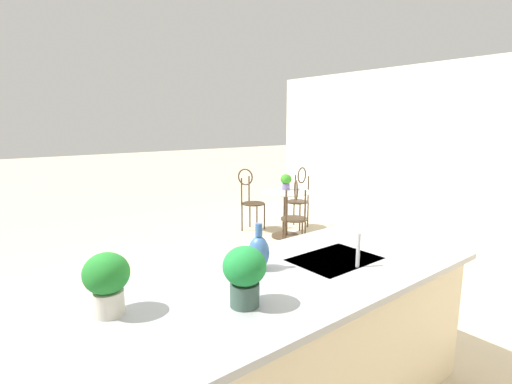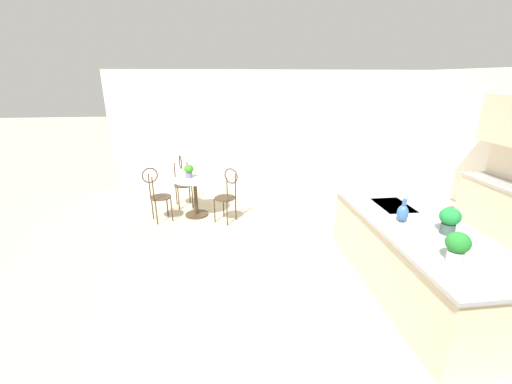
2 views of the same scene
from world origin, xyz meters
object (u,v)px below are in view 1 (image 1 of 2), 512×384
at_px(bistro_table, 286,209).
at_px(potted_plant_counter_near, 245,272).
at_px(chair_toward_desk, 250,197).
at_px(chair_by_island, 295,212).
at_px(vase_on_counter, 259,252).
at_px(chair_near_window, 299,195).
at_px(potted_plant_counter_far, 107,280).
at_px(potted_plant_on_table, 286,181).

height_order(bistro_table, potted_plant_counter_near, potted_plant_counter_near).
bearing_deg(potted_plant_counter_near, chair_toward_desk, -127.76).
height_order(chair_by_island, vase_on_counter, vase_on_counter).
height_order(chair_near_window, potted_plant_counter_far, potted_plant_counter_far).
bearing_deg(chair_toward_desk, potted_plant_counter_near, 52.24).
relative_size(chair_by_island, potted_plant_on_table, 4.15).
height_order(chair_toward_desk, potted_plant_on_table, chair_toward_desk).
height_order(chair_near_window, vase_on_counter, vase_on_counter).
distance_m(potted_plant_on_table, vase_on_counter, 3.83).
distance_m(potted_plant_on_table, potted_plant_counter_far, 4.51).
height_order(chair_by_island, potted_plant_on_table, chair_by_island).
distance_m(bistro_table, chair_by_island, 0.72).
relative_size(bistro_table, chair_toward_desk, 0.77).
xyz_separation_m(chair_near_window, chair_toward_desk, (0.76, -0.38, 0.00)).
height_order(bistro_table, chair_by_island, chair_by_island).
relative_size(chair_near_window, vase_on_counter, 3.62).
height_order(potted_plant_counter_near, potted_plant_counter_far, potted_plant_counter_near).
bearing_deg(chair_near_window, potted_plant_counter_near, 42.15).
height_order(potted_plant_counter_far, vase_on_counter, potted_plant_counter_far).
distance_m(chair_near_window, chair_by_island, 1.30).
bearing_deg(vase_on_counter, chair_near_window, -137.96).
relative_size(potted_plant_counter_far, vase_on_counter, 1.04).
height_order(chair_by_island, chair_toward_desk, same).
distance_m(chair_toward_desk, potted_plant_counter_far, 4.69).
height_order(chair_near_window, potted_plant_on_table, chair_near_window).
relative_size(bistro_table, potted_plant_counter_far, 2.68).
distance_m(chair_by_island, potted_plant_on_table, 0.90).
relative_size(potted_plant_on_table, vase_on_counter, 0.87).
bearing_deg(chair_near_window, vase_on_counter, 42.04).
bearing_deg(chair_by_island, potted_plant_on_table, -124.23).
bearing_deg(potted_plant_counter_far, potted_plant_counter_near, 149.35).
xyz_separation_m(chair_by_island, potted_plant_on_table, (-0.47, -0.70, 0.31)).
xyz_separation_m(bistro_table, chair_by_island, (0.38, 0.59, 0.13)).
xyz_separation_m(potted_plant_on_table, potted_plant_counter_near, (3.06, 3.02, 0.21)).
bearing_deg(vase_on_counter, potted_plant_counter_near, 43.10).
bearing_deg(potted_plant_on_table, chair_toward_desk, -63.58).
bearing_deg(potted_plant_counter_far, chair_near_window, -144.86).
bearing_deg(vase_on_counter, chair_toward_desk, -126.69).
bearing_deg(chair_toward_desk, chair_near_window, 153.17).
distance_m(chair_near_window, potted_plant_on_table, 0.60).
bearing_deg(potted_plant_counter_far, potted_plant_on_table, -143.31).
bearing_deg(vase_on_counter, potted_plant_on_table, -135.24).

